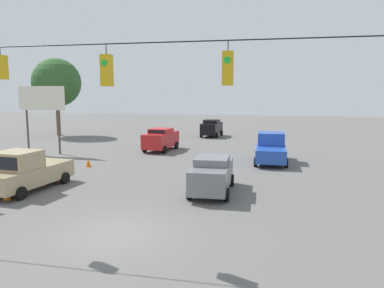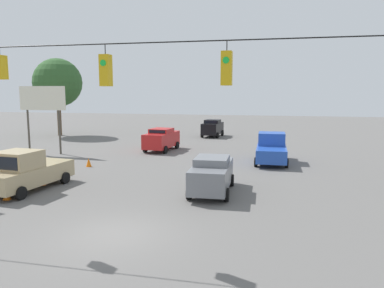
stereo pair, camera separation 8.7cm
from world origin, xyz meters
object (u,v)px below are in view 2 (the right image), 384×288
Objects in this scene: sedan_red_withflow_far at (162,139)px; pickup_truck_blue_oncoming_far at (271,149)px; roadside_billboard at (43,104)px; sedan_grey_crossing_near at (212,174)px; pickup_truck_tan_parked_shoulder at (25,172)px; sedan_black_withflow_deep at (213,128)px; overhead_signal_span at (110,110)px; tree_horizon_left at (58,83)px; traffic_cone_nearest at (7,194)px; traffic_cone_fourth at (89,162)px; traffic_cone_second at (42,180)px; traffic_cone_third at (68,170)px.

sedan_red_withflow_far is 0.88× the size of pickup_truck_blue_oncoming_far.
sedan_grey_crossing_near is at bearing 150.17° from roadside_billboard.
pickup_truck_tan_parked_shoulder is at bearing 40.83° from pickup_truck_blue_oncoming_far.
overhead_signal_span is at bearing 93.07° from sedan_black_withflow_deep.
tree_horizon_left is (12.11, -22.50, 5.13)m from pickup_truck_tan_parked_shoulder.
traffic_cone_nearest is (6.92, -3.25, -4.18)m from overhead_signal_span.
roadside_billboard is (8.96, 3.64, 3.11)m from sedan_red_withflow_far.
sedan_red_withflow_far is at bearing -109.04° from traffic_cone_fourth.
pickup_truck_tan_parked_shoulder is 1.89m from traffic_cone_nearest.
pickup_truck_tan_parked_shoulder is 9.01× the size of traffic_cone_second.
pickup_truck_blue_oncoming_far is 0.91× the size of roadside_billboard.
pickup_truck_tan_parked_shoulder is 6.37m from traffic_cone_fourth.
traffic_cone_nearest is 8.07m from traffic_cone_fourth.
overhead_signal_span is 6.06× the size of sedan_black_withflow_deep.
pickup_truck_tan_parked_shoulder is at bearing 86.28° from traffic_cone_third.
pickup_truck_blue_oncoming_far is 8.60× the size of traffic_cone_fourth.
pickup_truck_blue_oncoming_far reaches higher than traffic_cone_third.
sedan_grey_crossing_near is at bearing 136.07° from tree_horizon_left.
overhead_signal_span is 30.49m from sedan_black_withflow_deep.
traffic_cone_fourth is at bearing -58.36° from overhead_signal_span.
traffic_cone_second is (5.33, 24.20, -0.71)m from sedan_black_withflow_deep.
pickup_truck_blue_oncoming_far is (-5.16, -15.63, -3.49)m from overhead_signal_span.
pickup_truck_blue_oncoming_far is 13.99m from traffic_cone_third.
traffic_cone_nearest is (12.08, 12.38, -0.68)m from pickup_truck_blue_oncoming_far.
tree_horizon_left is at bearing -52.77° from traffic_cone_fourth.
traffic_cone_fourth is at bearing -26.48° from sedan_grey_crossing_near.
sedan_red_withflow_far is 17.88m from tree_horizon_left.
traffic_cone_nearest is at bearing -25.15° from overhead_signal_span.
sedan_grey_crossing_near is 0.52× the size of tree_horizon_left.
tree_horizon_left is at bearing -56.82° from traffic_cone_third.
pickup_truck_blue_oncoming_far is 16.11m from sedan_black_withflow_deep.
sedan_red_withflow_far reaches higher than traffic_cone_fourth.
roadside_billboard reaches higher than traffic_cone_third.
sedan_grey_crossing_near reaches higher than traffic_cone_second.
traffic_cone_second is 1.00× the size of traffic_cone_fourth.
overhead_signal_span is 11.82m from traffic_cone_third.
roadside_billboard is (13.21, -15.59, -0.36)m from overhead_signal_span.
pickup_truck_blue_oncoming_far is 0.57× the size of tree_horizon_left.
pickup_truck_blue_oncoming_far is at bearing -179.87° from roadside_billboard.
pickup_truck_tan_parked_shoulder reaches higher than traffic_cone_third.
sedan_black_withflow_deep is (-2.62, -11.02, -0.00)m from sedan_red_withflow_far.
tree_horizon_left reaches higher than traffic_cone_fourth.
roadside_billboard reaches higher than pickup_truck_blue_oncoming_far.
pickup_truck_blue_oncoming_far is (-9.40, 3.60, -0.03)m from sedan_red_withflow_far.
traffic_cone_third is (-0.24, -3.63, -0.68)m from pickup_truck_tan_parked_shoulder.
traffic_cone_third is (12.08, 7.02, -0.68)m from pickup_truck_blue_oncoming_far.
sedan_red_withflow_far is at bearing -104.16° from traffic_cone_third.
traffic_cone_fourth is (12.13, 4.32, -0.68)m from pickup_truck_blue_oncoming_far.
pickup_truck_tan_parked_shoulder is 9.01× the size of traffic_cone_third.
roadside_billboard is at bearing -60.28° from pickup_truck_tan_parked_shoulder.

